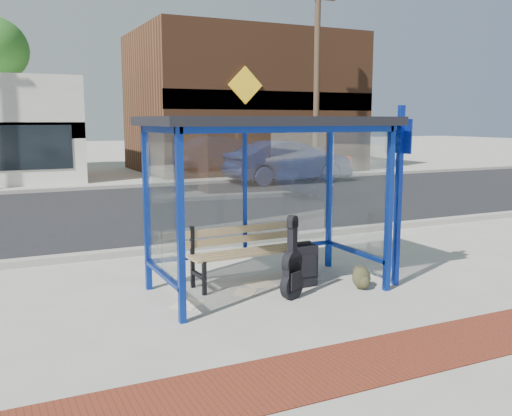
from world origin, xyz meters
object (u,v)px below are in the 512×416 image
suitcase (303,265)px  parked_car (289,162)px  bench (249,249)px  backpack (362,278)px  guitar_bag (292,271)px  fire_hydrant (348,164)px

suitcase → parked_car: size_ratio=0.14×
bench → backpack: size_ratio=5.75×
bench → suitcase: bearing=-43.0°
guitar_bag → backpack: bearing=-26.6°
parked_car → fire_hydrant: 4.43m
bench → fire_hydrant: 17.47m
bench → suitcase: size_ratio=2.91×
parked_car → bench: bearing=147.7°
bench → parked_car: 13.65m
suitcase → parked_car: (6.47, 12.18, 0.50)m
suitcase → parked_car: parked_car is taller
suitcase → backpack: (0.68, -0.50, -0.15)m
guitar_bag → suitcase: size_ratio=1.63×
fire_hydrant → guitar_bag: bearing=-127.1°
parked_car → fire_hydrant: size_ratio=5.96×
bench → fire_hydrant: bearing=47.4°
guitar_bag → bench: bearing=75.2°
suitcase → fire_hydrant: (10.50, 14.00, 0.14)m
guitar_bag → parked_car: (6.91, 12.64, 0.41)m
guitar_bag → suitcase: bearing=21.7°
bench → parked_car: parked_car is taller
bench → guitar_bag: 1.00m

